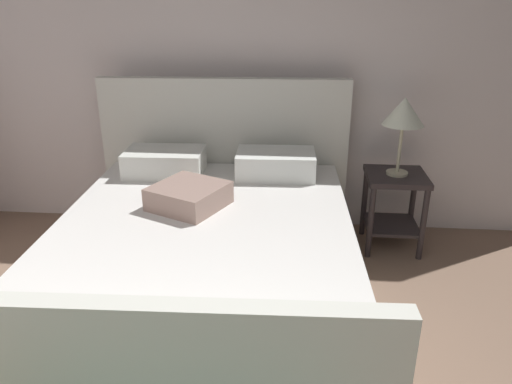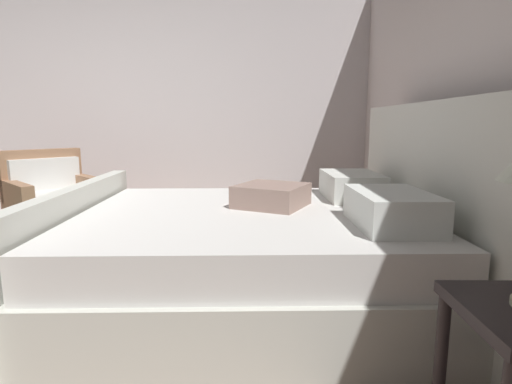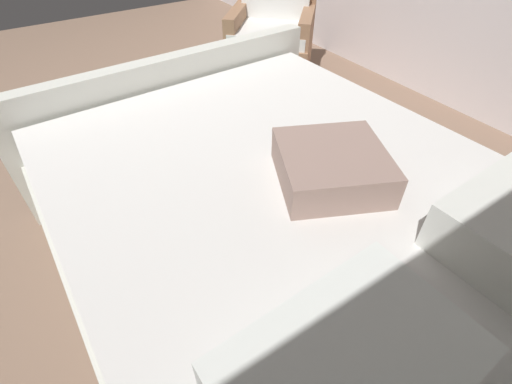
# 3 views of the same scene
# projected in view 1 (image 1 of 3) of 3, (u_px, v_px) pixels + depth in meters

# --- Properties ---
(wall_back) EXTENTS (5.02, 0.12, 2.63)m
(wall_back) POSITION_uv_depth(u_px,v_px,m) (259.00, 67.00, 3.81)
(wall_back) COLOR silver
(wall_back) RESTS_ON ground
(bed) EXTENTS (1.99, 2.30, 1.27)m
(bed) POSITION_uv_depth(u_px,v_px,m) (208.00, 252.00, 3.02)
(bed) COLOR silver
(bed) RESTS_ON ground
(nightstand_right) EXTENTS (0.44, 0.44, 0.60)m
(nightstand_right) POSITION_uv_depth(u_px,v_px,m) (394.00, 198.00, 3.68)
(nightstand_right) COLOR #2C2526
(nightstand_right) RESTS_ON ground
(table_lamp_right) EXTENTS (0.30, 0.30, 0.58)m
(table_lamp_right) POSITION_uv_depth(u_px,v_px,m) (404.00, 113.00, 3.44)
(table_lamp_right) COLOR #B7B293
(table_lamp_right) RESTS_ON nightstand_right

